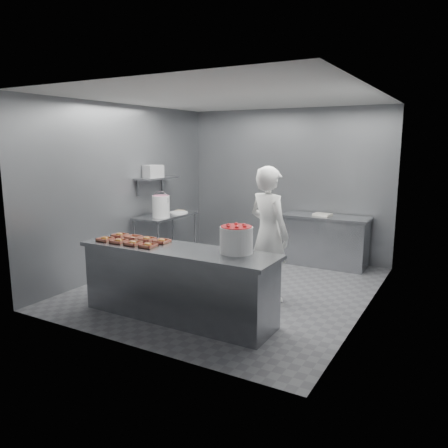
{
  "coord_description": "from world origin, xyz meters",
  "views": [
    {
      "loc": [
        3.07,
        -5.59,
        2.18
      ],
      "look_at": [
        0.01,
        -0.2,
        1.01
      ],
      "focal_mm": 35.0,
      "sensor_mm": 36.0,
      "label": 1
    }
  ],
  "objects_px": {
    "tray_1": "(119,241)",
    "tray_5": "(133,237)",
    "tray_3": "(148,245)",
    "service_counter": "(178,283)",
    "worker": "(269,234)",
    "strawberry_tub": "(236,239)",
    "tray_6": "(147,239)",
    "prep_table": "(166,231)",
    "tray_0": "(105,239)",
    "tray_7": "(162,241)",
    "appliance": "(153,171)",
    "tray_2": "(133,243)",
    "tray_4": "(120,235)",
    "glaze_bucket": "(161,206)",
    "back_counter": "(325,241)"
  },
  "relations": [
    {
      "from": "tray_0",
      "to": "worker",
      "type": "bearing_deg",
      "value": 36.6
    },
    {
      "from": "service_counter",
      "to": "worker",
      "type": "distance_m",
      "value": 1.45
    },
    {
      "from": "service_counter",
      "to": "tray_1",
      "type": "height_order",
      "value": "tray_1"
    },
    {
      "from": "tray_1",
      "to": "glaze_bucket",
      "type": "distance_m",
      "value": 1.97
    },
    {
      "from": "tray_2",
      "to": "appliance",
      "type": "relative_size",
      "value": 0.64
    },
    {
      "from": "tray_0",
      "to": "tray_6",
      "type": "xyz_separation_m",
      "value": [
        0.48,
        0.27,
        0.0
      ]
    },
    {
      "from": "appliance",
      "to": "tray_3",
      "type": "bearing_deg",
      "value": -35.84
    },
    {
      "from": "prep_table",
      "to": "service_counter",
      "type": "bearing_deg",
      "value": -49.76
    },
    {
      "from": "tray_2",
      "to": "strawberry_tub",
      "type": "bearing_deg",
      "value": 12.24
    },
    {
      "from": "tray_0",
      "to": "tray_1",
      "type": "xyz_separation_m",
      "value": [
        0.24,
        0.0,
        0.0
      ]
    },
    {
      "from": "worker",
      "to": "prep_table",
      "type": "bearing_deg",
      "value": 4.07
    },
    {
      "from": "service_counter",
      "to": "tray_6",
      "type": "distance_m",
      "value": 0.76
    },
    {
      "from": "tray_1",
      "to": "tray_0",
      "type": "bearing_deg",
      "value": 180.0
    },
    {
      "from": "tray_7",
      "to": "appliance",
      "type": "bearing_deg",
      "value": 130.85
    },
    {
      "from": "tray_3",
      "to": "tray_7",
      "type": "distance_m",
      "value": 0.27
    },
    {
      "from": "service_counter",
      "to": "tray_0",
      "type": "bearing_deg",
      "value": -172.62
    },
    {
      "from": "tray_5",
      "to": "prep_table",
      "type": "bearing_deg",
      "value": 114.71
    },
    {
      "from": "tray_5",
      "to": "tray_1",
      "type": "bearing_deg",
      "value": -90.63
    },
    {
      "from": "worker",
      "to": "tray_1",
      "type": "bearing_deg",
      "value": 62.99
    },
    {
      "from": "tray_0",
      "to": "appliance",
      "type": "height_order",
      "value": "appliance"
    },
    {
      "from": "back_counter",
      "to": "tray_1",
      "type": "xyz_separation_m",
      "value": [
        -1.72,
        -3.39,
        0.47
      ]
    },
    {
      "from": "service_counter",
      "to": "tray_2",
      "type": "height_order",
      "value": "tray_2"
    },
    {
      "from": "back_counter",
      "to": "tray_3",
      "type": "distance_m",
      "value": 3.64
    },
    {
      "from": "back_counter",
      "to": "tray_5",
      "type": "distance_m",
      "value": 3.58
    },
    {
      "from": "tray_3",
      "to": "strawberry_tub",
      "type": "height_order",
      "value": "strawberry_tub"
    },
    {
      "from": "tray_0",
      "to": "tray_4",
      "type": "distance_m",
      "value": 0.27
    },
    {
      "from": "prep_table",
      "to": "worker",
      "type": "xyz_separation_m",
      "value": [
        2.36,
        -0.78,
        0.34
      ]
    },
    {
      "from": "prep_table",
      "to": "tray_1",
      "type": "distance_m",
      "value": 2.27
    },
    {
      "from": "tray_6",
      "to": "glaze_bucket",
      "type": "xyz_separation_m",
      "value": [
        -0.97,
        1.55,
        0.18
      ]
    },
    {
      "from": "tray_5",
      "to": "glaze_bucket",
      "type": "xyz_separation_m",
      "value": [
        -0.73,
        1.55,
        0.18
      ]
    },
    {
      "from": "tray_7",
      "to": "prep_table",
      "type": "bearing_deg",
      "value": 125.88
    },
    {
      "from": "tray_1",
      "to": "tray_7",
      "type": "relative_size",
      "value": 1.0
    },
    {
      "from": "tray_3",
      "to": "glaze_bucket",
      "type": "height_order",
      "value": "glaze_bucket"
    },
    {
      "from": "strawberry_tub",
      "to": "tray_6",
      "type": "bearing_deg",
      "value": -179.45
    },
    {
      "from": "tray_2",
      "to": "tray_7",
      "type": "bearing_deg",
      "value": 48.81
    },
    {
      "from": "tray_5",
      "to": "tray_6",
      "type": "distance_m",
      "value": 0.24
    },
    {
      "from": "tray_5",
      "to": "strawberry_tub",
      "type": "height_order",
      "value": "strawberry_tub"
    },
    {
      "from": "tray_6",
      "to": "tray_7",
      "type": "distance_m",
      "value": 0.24
    },
    {
      "from": "tray_3",
      "to": "appliance",
      "type": "relative_size",
      "value": 0.64
    },
    {
      "from": "prep_table",
      "to": "tray_6",
      "type": "height_order",
      "value": "tray_6"
    },
    {
      "from": "tray_3",
      "to": "tray_7",
      "type": "xyz_separation_m",
      "value": [
        0.0,
        0.27,
        0.0
      ]
    },
    {
      "from": "tray_1",
      "to": "tray_4",
      "type": "height_order",
      "value": "same"
    },
    {
      "from": "tray_2",
      "to": "tray_4",
      "type": "xyz_separation_m",
      "value": [
        -0.48,
        0.27,
        0.0
      ]
    },
    {
      "from": "service_counter",
      "to": "tray_2",
      "type": "bearing_deg",
      "value": -166.67
    },
    {
      "from": "worker",
      "to": "strawberry_tub",
      "type": "height_order",
      "value": "worker"
    },
    {
      "from": "tray_1",
      "to": "tray_5",
      "type": "height_order",
      "value": "tray_1"
    },
    {
      "from": "tray_3",
      "to": "tray_1",
      "type": "bearing_deg",
      "value": 180.0
    },
    {
      "from": "back_counter",
      "to": "appliance",
      "type": "relative_size",
      "value": 5.13
    },
    {
      "from": "tray_3",
      "to": "tray_0",
      "type": "bearing_deg",
      "value": 180.0
    },
    {
      "from": "tray_2",
      "to": "tray_6",
      "type": "relative_size",
      "value": 1.0
    }
  ]
}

